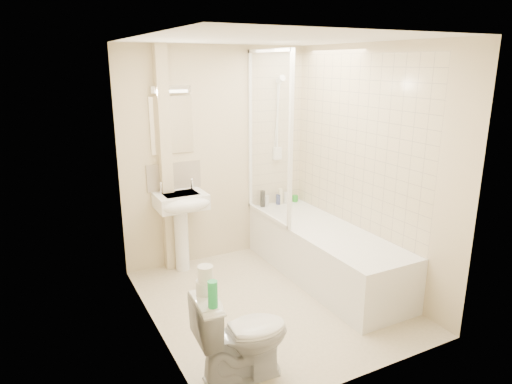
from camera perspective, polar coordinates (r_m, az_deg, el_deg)
floor at (r=4.51m, az=1.92°, el=-13.50°), size 2.50×2.50×0.00m
wall_back at (r=5.16m, az=-4.81°, el=4.50°), size 2.20×0.02×2.40m
wall_left at (r=3.66m, az=-13.07°, el=-0.60°), size 0.02×2.50×2.40m
wall_right at (r=4.69m, az=13.87°, el=2.94°), size 0.02×2.50×2.40m
ceiling at (r=3.94m, az=2.26°, el=18.59°), size 2.20×2.50×0.02m
tile_back at (r=5.44m, az=2.55°, el=7.54°), size 0.70×0.01×1.75m
tile_right at (r=4.79m, az=12.37°, el=6.04°), size 0.01×2.10×1.75m
pipe_boxing at (r=4.90m, az=-11.24°, el=3.65°), size 0.12×0.12×2.40m
splashback at (r=5.01m, az=-10.20°, el=1.98°), size 0.60×0.02×0.30m
mirror at (r=4.91m, az=-10.51°, el=8.21°), size 0.46×0.01×0.60m
strip_light at (r=4.85m, az=-10.65°, el=12.51°), size 0.42×0.07×0.07m
bathtub at (r=4.90m, az=8.51°, el=-7.40°), size 0.70×2.10×0.55m
shower_screen at (r=4.88m, az=1.57°, el=6.89°), size 0.04×0.92×1.80m
shower_fixture at (r=5.38m, az=2.79°, el=8.75°), size 0.10×0.16×0.99m
pedestal_sink at (r=4.89m, az=-9.21°, el=-2.27°), size 0.52×0.48×1.00m
bottle_black_a at (r=5.43m, az=0.84°, el=-0.85°), size 0.06×0.06×0.20m
bottle_white_a at (r=5.47m, az=1.28°, el=-1.12°), size 0.06×0.06×0.13m
bottle_blue at (r=5.55m, az=2.79°, el=-0.93°), size 0.06×0.06×0.12m
bottle_cream at (r=5.55m, az=3.10°, el=-0.54°), size 0.06×0.06×0.19m
bottle_white_b at (r=5.60m, az=3.75°, el=-0.70°), size 0.06×0.06×0.14m
bottle_green at (r=5.67m, az=4.91°, el=-0.80°), size 0.07×0.07×0.08m
toilet at (r=3.40m, az=-1.74°, el=-17.42°), size 0.47×0.72×0.69m
toilet_roll_lower at (r=3.20m, az=-6.44°, el=-11.71°), size 0.12×0.12×0.10m
toilet_roll_upper at (r=3.15m, az=-6.34°, el=-10.08°), size 0.11×0.11×0.11m
green_bottle at (r=3.01m, az=-5.43°, el=-12.61°), size 0.06×0.06×0.18m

